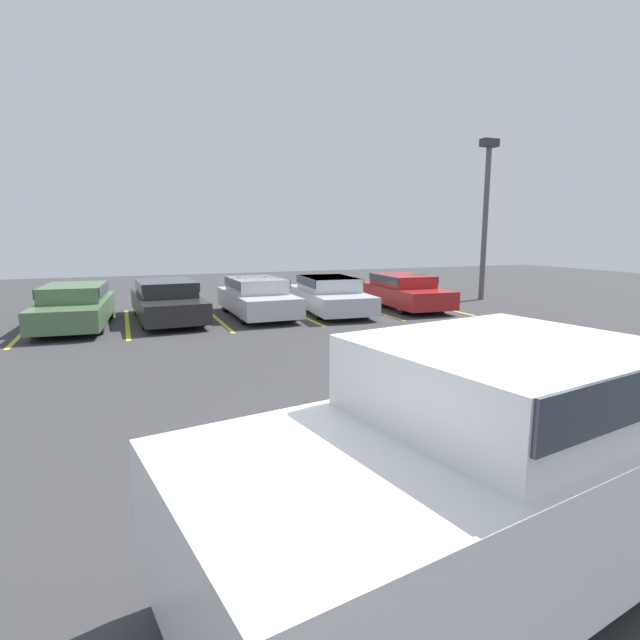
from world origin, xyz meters
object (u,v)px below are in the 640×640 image
parked_sedan_e (403,290)px  light_post (486,207)px  parked_sedan_c (257,296)px  parked_sedan_d (329,293)px  pickup_truck (529,447)px  parked_sedan_b (167,299)px  parked_sedan_a (75,305)px

parked_sedan_e → light_post: 5.24m
parked_sedan_c → light_post: bearing=93.8°
parked_sedan_c → light_post: 10.05m
parked_sedan_d → light_post: light_post is taller
light_post → pickup_truck: bearing=-128.2°
pickup_truck → parked_sedan_c: (1.02, 12.73, -0.27)m
parked_sedan_b → parked_sedan_c: 2.79m
parked_sedan_a → parked_sedan_d: size_ratio=0.94×
pickup_truck → parked_sedan_c: pickup_truck is taller
pickup_truck → parked_sedan_e: bearing=53.3°
parked_sedan_b → parked_sedan_c: bearing=81.6°
parked_sedan_e → light_post: bearing=104.6°
parked_sedan_b → parked_sedan_d: (5.28, -0.33, -0.02)m
parked_sedan_a → parked_sedan_b: parked_sedan_b is taller
pickup_truck → parked_sedan_a: pickup_truck is taller
parked_sedan_c → light_post: (9.56, 0.73, 3.01)m
pickup_truck → parked_sedan_b: pickup_truck is taller
parked_sedan_b → parked_sedan_e: 8.16m
parked_sedan_d → parked_sedan_e: (2.87, -0.06, -0.00)m
pickup_truck → parked_sedan_a: bearing=98.8°
parked_sedan_b → parked_sedan_e: (8.15, -0.39, -0.02)m
parked_sedan_d → parked_sedan_e: 2.87m
parked_sedan_c → parked_sedan_e: (5.37, -0.11, -0.02)m
parked_sedan_b → parked_sedan_c: parked_sedan_c is taller
parked_sedan_c → parked_sedan_e: 5.37m
parked_sedan_a → light_post: size_ratio=0.73×
parked_sedan_c → pickup_truck: bearing=-5.1°
parked_sedan_a → parked_sedan_d: 7.82m
parked_sedan_a → parked_sedan_d: bearing=94.0°
parked_sedan_d → light_post: bearing=101.4°
parked_sedan_c → parked_sedan_b: bearing=-96.2°
parked_sedan_a → parked_sedan_d: parked_sedan_a is taller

